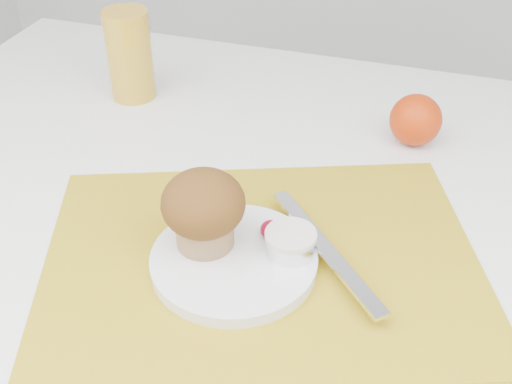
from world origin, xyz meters
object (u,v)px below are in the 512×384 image
(plate, at_px, (234,261))
(muffin, at_px, (204,209))
(juice_glass, at_px, (130,55))
(table, at_px, (263,359))
(orange, at_px, (416,120))

(plate, distance_m, muffin, 0.07)
(plate, xyz_separation_m, juice_glass, (-0.29, 0.33, 0.06))
(juice_glass, xyz_separation_m, muffin, (0.25, -0.32, -0.00))
(table, bearing_deg, muffin, -96.50)
(orange, distance_m, juice_glass, 0.45)
(juice_glass, distance_m, muffin, 0.41)
(table, height_order, orange, orange)
(plate, height_order, orange, orange)
(juice_glass, relative_size, muffin, 1.53)
(plate, relative_size, muffin, 2.01)
(muffin, bearing_deg, juice_glass, 128.02)
(table, xyz_separation_m, orange, (0.18, 0.15, 0.41))
(table, xyz_separation_m, muffin, (-0.02, -0.16, 0.44))
(table, bearing_deg, orange, 40.89)
(plate, height_order, juice_glass, juice_glass)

